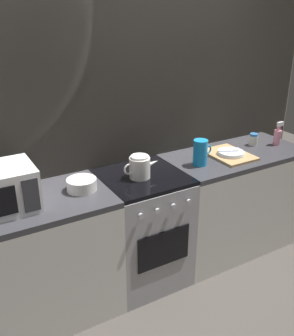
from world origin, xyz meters
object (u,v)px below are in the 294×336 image
kettle (140,167)px  pitcher (200,152)px  mixing_bowl (82,184)px  spice_jar (253,139)px  stove_unit (143,229)px  spray_bottle (278,136)px  dish_pile (230,154)px

kettle → pitcher: 0.52m
mixing_bowl → spice_jar: bearing=2.5°
mixing_bowl → pitcher: pitcher is taller
pitcher → stove_unit: bearing=174.6°
stove_unit → spray_bottle: spray_bottle is taller
stove_unit → spice_jar: size_ratio=8.57×
mixing_bowl → dish_pile: (1.26, -0.03, -0.02)m
stove_unit → kettle: (-0.03, -0.02, 0.53)m
kettle → spice_jar: bearing=4.5°
stove_unit → pitcher: pitcher is taller
mixing_bowl → spray_bottle: size_ratio=0.99×
pitcher → spice_jar: 0.69m
stove_unit → mixing_bowl: size_ratio=4.50×
stove_unit → kettle: size_ratio=3.16×
dish_pile → spray_bottle: bearing=0.9°
kettle → mixing_bowl: (-0.43, 0.02, -0.04)m
dish_pile → stove_unit: bearing=178.0°
stove_unit → pitcher: bearing=-5.4°
stove_unit → spice_jar: bearing=3.7°
spice_jar → spray_bottle: bearing=-26.0°
dish_pile → spice_jar: (0.36, 0.10, 0.03)m
spice_jar → stove_unit: bearing=-176.3°
mixing_bowl → spray_bottle: spray_bottle is taller
spray_bottle → dish_pile: bearing=-179.1°
kettle → stove_unit: bearing=30.7°
mixing_bowl → dish_pile: bearing=-1.5°
kettle → spray_bottle: spray_bottle is taller
kettle → mixing_bowl: bearing=177.0°
stove_unit → spray_bottle: size_ratio=4.43×
mixing_bowl → spice_jar: 1.62m
kettle → spice_jar: kettle is taller
spray_bottle → kettle: bearing=180.0°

